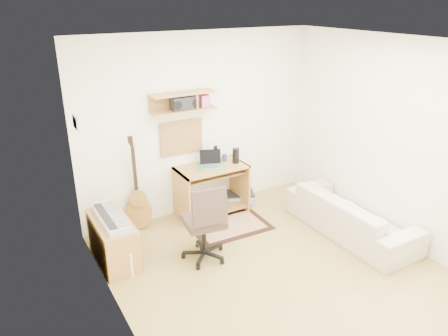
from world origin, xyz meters
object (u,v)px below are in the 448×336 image
cabinet (113,240)px  sofa (351,209)px  desk (212,190)px  task_chair (204,221)px  printer (240,197)px

cabinet → sofa: sofa is taller
desk → sofa: bearing=-47.0°
desk → task_chair: size_ratio=0.98×
desk → printer: bearing=9.6°
task_chair → sofa: task_chair is taller
task_chair → sofa: (1.99, -0.47, -0.14)m
task_chair → printer: size_ratio=2.34×
task_chair → cabinet: bearing=160.6°
task_chair → cabinet: (-0.97, 0.51, -0.23)m
sofa → task_chair: bearing=76.7°
cabinet → sofa: bearing=-18.3°
desk → cabinet: 1.68m
desk → sofa: size_ratio=0.53×
task_chair → sofa: 2.05m
desk → task_chair: (-0.64, -0.97, 0.13)m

